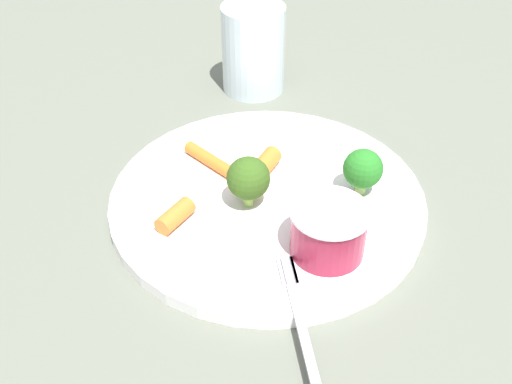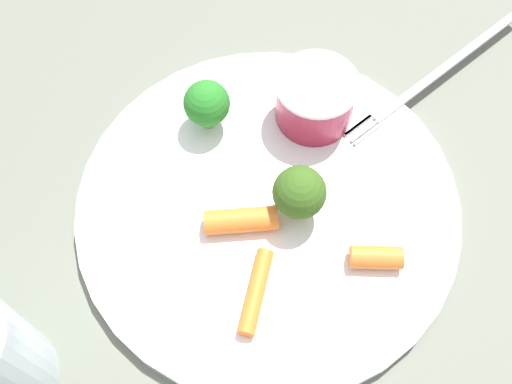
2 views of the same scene
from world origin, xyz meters
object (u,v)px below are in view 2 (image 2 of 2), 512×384
Objects in this scene: carrot_stick_2 at (256,292)px; fork at (436,74)px; sauce_cup at (315,99)px; carrot_stick_1 at (376,257)px; carrot_stick_0 at (238,217)px; plate at (268,206)px; broccoli_floret_0 at (299,193)px; broccoli_floret_1 at (207,104)px.

carrot_stick_2 is 0.29× the size of fork.
carrot_stick_2 is at bearing -150.27° from sauce_cup.
carrot_stick_0 is at bearing 119.16° from carrot_stick_1.
broccoli_floret_0 is at bearing -60.26° from plate.
plate is at bearing -100.00° from broccoli_floret_1.
broccoli_floret_0 is 0.81× the size of carrot_stick_2.
fork is at bearing 25.07° from carrot_stick_1.
broccoli_floret_0 is 1.08× the size of broccoli_floret_1.
broccoli_floret_0 is at bearing 100.04° from carrot_stick_1.
carrot_stick_0 is (-0.03, 0.00, 0.01)m from plate.
broccoli_floret_1 is 0.09m from carrot_stick_0.
broccoli_floret_1 is at bearing 92.75° from carrot_stick_1.
carrot_stick_2 is at bearing -140.45° from plate.
plate is 0.09m from broccoli_floret_1.
broccoli_floret_1 is at bearing 88.01° from broccoli_floret_0.
broccoli_floret_0 reaches higher than plate.
plate is 4.52× the size of sauce_cup.
plate is at bearing 119.74° from broccoli_floret_0.
broccoli_floret_1 is 0.86× the size of carrot_stick_0.
carrot_stick_0 is 0.10m from carrot_stick_1.
broccoli_floret_0 is 0.17m from fork.
broccoli_floret_1 is (0.01, 0.08, 0.03)m from plate.
broccoli_floret_0 is (-0.07, -0.05, 0.01)m from sauce_cup.
sauce_cup is 1.40× the size of broccoli_floret_1.
sauce_cup is 1.74× the size of carrot_stick_1.
carrot_stick_2 is (-0.06, -0.03, -0.02)m from broccoli_floret_0.
plate is 0.18m from fork.
carrot_stick_0 is at bearing 148.64° from broccoli_floret_0.
carrot_stick_0 is (-0.10, -0.03, -0.01)m from sauce_cup.
carrot_stick_0 is at bearing 60.28° from carrot_stick_2.
broccoli_floret_1 is (-0.06, 0.05, 0.00)m from sauce_cup.
carrot_stick_1 is 0.60× the size of carrot_stick_2.
broccoli_floret_0 is at bearing 21.44° from carrot_stick_2.
sauce_cup is at bearing 157.78° from fork.
sauce_cup reaches higher than carrot_stick_1.
sauce_cup is 0.08m from broccoli_floret_0.
broccoli_floret_1 reaches higher than sauce_cup.
carrot_stick_1 reaches higher than plate.
sauce_cup reaches higher than fork.
carrot_stick_1 is at bearing -27.20° from carrot_stick_2.
fork is (0.23, 0.03, -0.00)m from carrot_stick_2.
carrot_stick_2 is (-0.13, -0.07, -0.02)m from sauce_cup.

